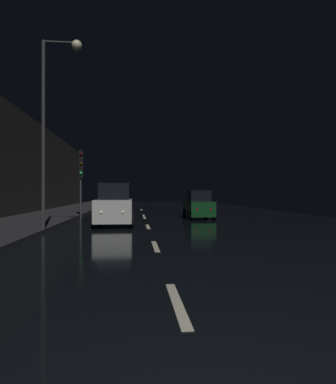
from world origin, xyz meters
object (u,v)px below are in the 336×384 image
at_px(traffic_light_far_left, 81,169).
at_px(car_parked_right_far, 199,206).
at_px(car_approaching_headlights, 115,206).
at_px(streetlamp_overhead, 53,107).

bearing_deg(traffic_light_far_left, car_parked_right_far, 66.20).
bearing_deg(car_parked_right_far, traffic_light_far_left, 78.64).
bearing_deg(traffic_light_far_left, car_approaching_headlights, 11.81).
height_order(traffic_light_far_left, streetlamp_overhead, streetlamp_overhead).
xyz_separation_m(car_approaching_headlights, car_parked_right_far, (5.26, 4.26, -0.16)).
bearing_deg(car_parked_right_far, streetlamp_overhead, 134.12).
distance_m(streetlamp_overhead, car_approaching_headlights, 5.94).
relative_size(streetlamp_overhead, car_parked_right_far, 2.25).
relative_size(traffic_light_far_left, car_approaching_headlights, 1.06).
bearing_deg(car_approaching_headlights, car_parked_right_far, 129.02).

